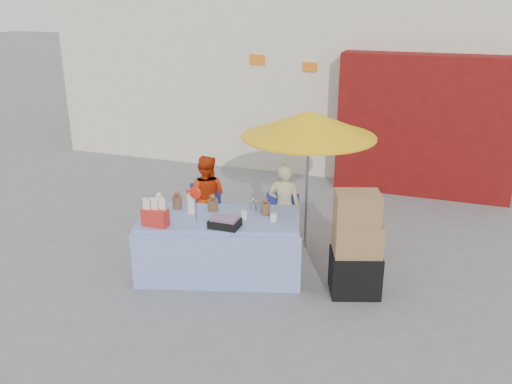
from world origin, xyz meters
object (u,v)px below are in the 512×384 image
at_px(vendor_orange, 206,197).
at_px(box_stack, 356,248).
at_px(chair_right, 281,236).
at_px(chair_left, 203,225).
at_px(umbrella, 309,124).
at_px(market_table, 219,244).
at_px(vendor_beige, 284,207).

relative_size(vendor_orange, box_stack, 0.98).
bearing_deg(box_stack, chair_right, 147.03).
height_order(chair_left, umbrella, umbrella).
distance_m(market_table, vendor_beige, 1.21).
height_order(market_table, box_stack, box_stack).
relative_size(chair_left, vendor_beige, 0.64).
bearing_deg(umbrella, chair_right, -136.78).
bearing_deg(box_stack, chair_left, 162.22).
height_order(market_table, chair_left, market_table).
height_order(chair_left, box_stack, box_stack).
distance_m(chair_left, box_stack, 2.62).
bearing_deg(umbrella, chair_left, -169.62).
relative_size(chair_right, umbrella, 0.41).
xyz_separation_m(chair_right, vendor_orange, (-1.25, 0.13, 0.41)).
relative_size(market_table, vendor_orange, 1.77).
height_order(market_table, umbrella, umbrella).
xyz_separation_m(chair_right, box_stack, (1.22, -0.79, 0.37)).
xyz_separation_m(chair_left, vendor_beige, (1.25, 0.13, 0.41)).
height_order(market_table, chair_right, market_table).
relative_size(market_table, chair_left, 2.77).
xyz_separation_m(chair_right, umbrella, (0.30, 0.28, 1.64)).
relative_size(chair_left, chair_right, 1.00).
bearing_deg(vendor_orange, box_stack, 149.56).
xyz_separation_m(vendor_orange, vendor_beige, (1.25, 0.00, 0.00)).
bearing_deg(vendor_beige, box_stack, 132.89).
height_order(vendor_orange, box_stack, box_stack).
relative_size(vendor_beige, box_stack, 0.98).
relative_size(chair_right, vendor_beige, 0.64).
bearing_deg(market_table, vendor_orange, 105.87).
relative_size(market_table, vendor_beige, 1.77).
bearing_deg(chair_left, vendor_beige, -3.73).
distance_m(chair_right, vendor_beige, 0.43).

